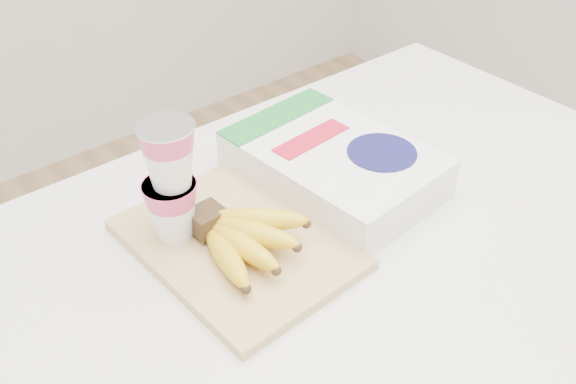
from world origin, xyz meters
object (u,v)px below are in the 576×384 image
object	(u,v)px
cereal_box	(333,164)
bananas	(241,236)
yogurt_stack	(170,179)
cutting_board	(237,244)

from	to	relation	value
cereal_box	bananas	bearing A→B (deg)	-170.77
yogurt_stack	bananas	bearing A→B (deg)	-58.07
yogurt_stack	cereal_box	world-z (taller)	yogurt_stack
bananas	cutting_board	bearing A→B (deg)	72.05
yogurt_stack	cereal_box	size ratio (longest dim) A/B	0.54
cereal_box	yogurt_stack	bearing A→B (deg)	169.18
cutting_board	bananas	bearing A→B (deg)	-110.61
yogurt_stack	cereal_box	xyz separation A→B (m)	(0.27, -0.03, -0.08)
cutting_board	cereal_box	distance (m)	0.22
cutting_board	cereal_box	bearing A→B (deg)	6.04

